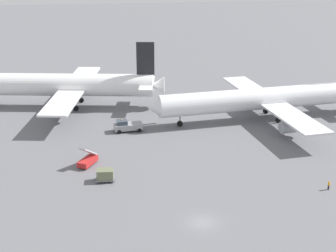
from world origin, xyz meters
TOP-DOWN VIEW (x-y plane):
  - ground_plane at (0.00, 0.00)m, footprint 600.00×600.00m
  - airliner_at_gate_left at (-22.57, 58.87)m, footprint 49.92×43.88m
  - airliner_being_pushed at (22.99, 42.75)m, footprint 53.69×45.04m
  - pushback_tug at (-8.63, 39.29)m, footprint 9.48×3.59m
  - gse_stair_truck_yellow at (-17.01, 22.51)m, footprint 3.96×4.90m
  - gse_container_dolly_flat at (-13.91, 15.56)m, footprint 3.36×2.43m
  - ground_crew_wing_walker_right at (22.96, 7.10)m, footprint 0.36×0.36m

SIDE VIEW (x-z plane):
  - ground_plane at x=0.00m, z-range 0.00..0.00m
  - ground_crew_wing_walker_right at x=22.96m, z-range 0.03..1.65m
  - gse_stair_truck_yellow at x=-17.01m, z-range -1.00..3.05m
  - gse_container_dolly_flat at x=-13.91m, z-range 0.10..2.25m
  - pushback_tug at x=-8.63m, z-range -0.22..2.67m
  - airliner_being_pushed at x=22.99m, z-range -2.80..12.69m
  - airliner_at_gate_left at x=-22.57m, z-range -2.65..13.92m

